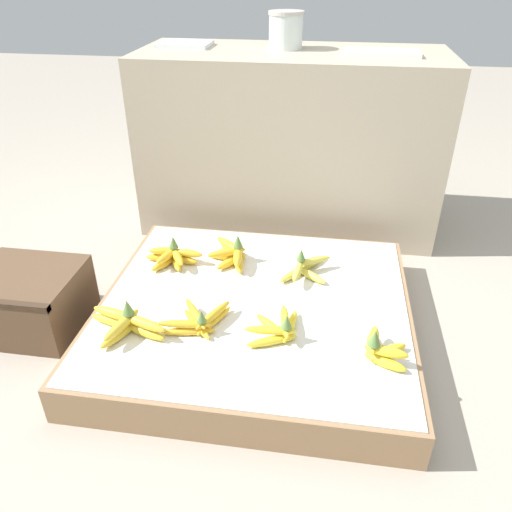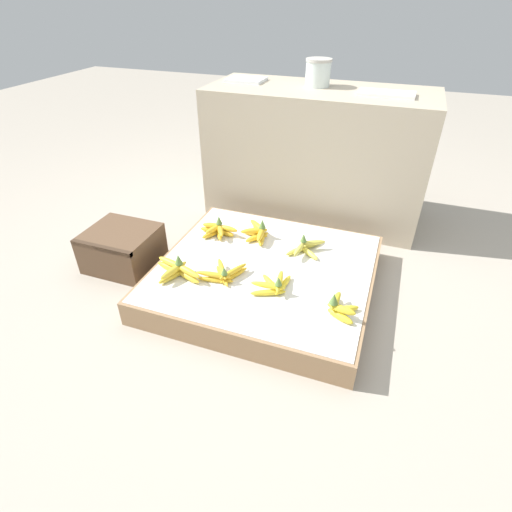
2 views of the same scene
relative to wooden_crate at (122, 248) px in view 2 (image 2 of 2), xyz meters
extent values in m
plane|color=#A89E8E|center=(0.77, 0.08, -0.10)|extent=(10.00, 10.00, 0.00)
cube|color=#997551|center=(0.77, 0.08, -0.04)|extent=(1.02, 0.95, 0.12)
cube|color=silver|center=(0.77, 0.08, 0.02)|extent=(0.99, 0.93, 0.00)
cube|color=tan|center=(0.80, 0.95, 0.28)|extent=(1.30, 0.55, 0.77)
cube|color=brown|center=(0.00, 0.00, 0.00)|extent=(0.35, 0.32, 0.21)
cube|color=#402E20|center=(0.00, -0.15, 0.09)|extent=(0.35, 0.02, 0.02)
ellipsoid|color=gold|center=(0.36, -0.11, 0.04)|extent=(0.16, 0.06, 0.03)
ellipsoid|color=gold|center=(0.40, -0.16, 0.04)|extent=(0.09, 0.16, 0.03)
ellipsoid|color=gold|center=(0.47, -0.14, 0.04)|extent=(0.16, 0.09, 0.03)
ellipsoid|color=gold|center=(0.37, -0.11, 0.07)|extent=(0.16, 0.07, 0.03)
ellipsoid|color=gold|center=(0.41, -0.16, 0.07)|extent=(0.08, 0.16, 0.03)
ellipsoid|color=gold|center=(0.47, -0.14, 0.07)|extent=(0.16, 0.08, 0.03)
cone|color=#5B7F3D|center=(0.42, -0.13, 0.11)|extent=(0.04, 0.04, 0.05)
ellipsoid|color=gold|center=(0.67, -0.06, 0.04)|extent=(0.09, 0.16, 0.02)
ellipsoid|color=gold|center=(0.62, -0.08, 0.04)|extent=(0.13, 0.14, 0.02)
ellipsoid|color=gold|center=(0.60, -0.12, 0.04)|extent=(0.17, 0.06, 0.02)
ellipsoid|color=gold|center=(0.67, -0.06, 0.06)|extent=(0.09, 0.16, 0.02)
ellipsoid|color=gold|center=(0.61, -0.06, 0.06)|extent=(0.11, 0.15, 0.02)
ellipsoid|color=gold|center=(0.59, -0.12, 0.06)|extent=(0.17, 0.04, 0.02)
cone|color=#5B7F3D|center=(0.64, -0.11, 0.09)|extent=(0.03, 0.03, 0.04)
ellipsoid|color=yellow|center=(0.90, -0.05, 0.04)|extent=(0.05, 0.16, 0.03)
ellipsoid|color=yellow|center=(0.85, -0.07, 0.04)|extent=(0.13, 0.13, 0.03)
ellipsoid|color=yellow|center=(0.86, -0.13, 0.04)|extent=(0.15, 0.09, 0.03)
ellipsoid|color=yellow|center=(0.89, -0.07, 0.06)|extent=(0.05, 0.16, 0.03)
ellipsoid|color=yellow|center=(0.85, -0.11, 0.06)|extent=(0.16, 0.04, 0.03)
cone|color=#5B7F3D|center=(0.90, -0.11, 0.10)|extent=(0.03, 0.03, 0.04)
ellipsoid|color=yellow|center=(1.18, -0.17, 0.04)|extent=(0.12, 0.08, 0.03)
ellipsoid|color=yellow|center=(1.19, -0.12, 0.04)|extent=(0.12, 0.09, 0.03)
ellipsoid|color=yellow|center=(1.15, -0.11, 0.04)|extent=(0.03, 0.12, 0.03)
ellipsoid|color=yellow|center=(1.18, -0.16, 0.07)|extent=(0.13, 0.05, 0.03)
ellipsoid|color=yellow|center=(1.15, -0.12, 0.07)|extent=(0.04, 0.12, 0.03)
cone|color=#5B7F3D|center=(1.15, -0.16, 0.11)|extent=(0.04, 0.04, 0.05)
ellipsoid|color=gold|center=(0.39, 0.28, 0.04)|extent=(0.11, 0.04, 0.03)
ellipsoid|color=gold|center=(0.41, 0.23, 0.04)|extent=(0.08, 0.11, 0.03)
ellipsoid|color=gold|center=(0.46, 0.25, 0.04)|extent=(0.08, 0.11, 0.03)
ellipsoid|color=gold|center=(0.48, 0.27, 0.04)|extent=(0.12, 0.05, 0.03)
ellipsoid|color=gold|center=(0.40, 0.28, 0.07)|extent=(0.11, 0.05, 0.03)
ellipsoid|color=gold|center=(0.42, 0.24, 0.07)|extent=(0.07, 0.11, 0.03)
ellipsoid|color=gold|center=(0.46, 0.24, 0.07)|extent=(0.08, 0.11, 0.03)
ellipsoid|color=gold|center=(0.49, 0.27, 0.07)|extent=(0.11, 0.04, 0.03)
cone|color=#5B7F3D|center=(0.44, 0.28, 0.11)|extent=(0.04, 0.04, 0.05)
ellipsoid|color=gold|center=(0.64, 0.35, 0.04)|extent=(0.12, 0.13, 0.03)
ellipsoid|color=gold|center=(0.63, 0.32, 0.04)|extent=(0.15, 0.04, 0.03)
ellipsoid|color=gold|center=(0.65, 0.29, 0.04)|extent=(0.11, 0.14, 0.03)
ellipsoid|color=gold|center=(0.68, 0.28, 0.04)|extent=(0.07, 0.15, 0.03)
ellipsoid|color=gold|center=(0.63, 0.35, 0.07)|extent=(0.13, 0.12, 0.03)
ellipsoid|color=gold|center=(0.64, 0.30, 0.07)|extent=(0.14, 0.10, 0.03)
ellipsoid|color=gold|center=(0.68, 0.28, 0.07)|extent=(0.05, 0.15, 0.03)
cone|color=#5B7F3D|center=(0.67, 0.32, 0.11)|extent=(0.04, 0.04, 0.05)
ellipsoid|color=#DBCC4C|center=(0.89, 0.24, 0.04)|extent=(0.10, 0.12, 0.03)
ellipsoid|color=#DBCC4C|center=(0.95, 0.24, 0.04)|extent=(0.12, 0.10, 0.03)
ellipsoid|color=#DBCC4C|center=(0.95, 0.32, 0.04)|extent=(0.10, 0.12, 0.03)
ellipsoid|color=#DBCC4C|center=(0.91, 0.22, 0.07)|extent=(0.04, 0.14, 0.03)
ellipsoid|color=#DBCC4C|center=(0.96, 0.30, 0.07)|extent=(0.13, 0.09, 0.03)
cone|color=#5B7F3D|center=(0.91, 0.27, 0.10)|extent=(0.03, 0.03, 0.04)
cylinder|color=silver|center=(0.76, 1.00, 0.74)|extent=(0.14, 0.14, 0.13)
cylinder|color=#B7B2A8|center=(0.76, 1.00, 0.81)|extent=(0.15, 0.15, 0.01)
cube|color=white|center=(1.16, 0.90, 0.68)|extent=(0.29, 0.14, 0.02)
cube|color=white|center=(0.33, 0.99, 0.68)|extent=(0.22, 0.18, 0.02)
camera|label=1|loc=(0.98, -1.25, 1.02)|focal=35.00mm
camera|label=2|loc=(1.27, -1.42, 1.16)|focal=28.00mm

